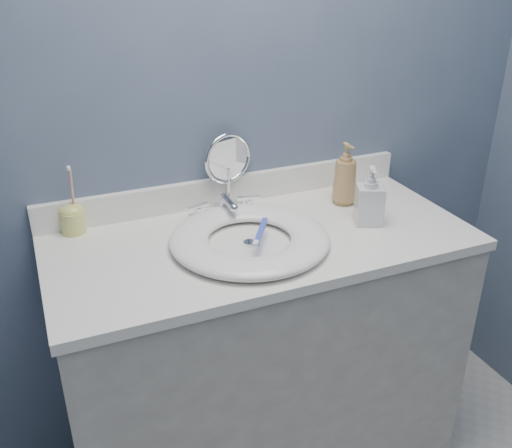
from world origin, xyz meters
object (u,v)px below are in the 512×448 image
makeup_mirror (228,167)px  soap_bottle_amber (345,174)px  soap_bottle_clear (370,195)px  toothbrush_holder (72,218)px

makeup_mirror → soap_bottle_amber: bearing=-29.9°
makeup_mirror → soap_bottle_amber: 0.37m
makeup_mirror → soap_bottle_amber: makeup_mirror is taller
soap_bottle_clear → toothbrush_holder: (-0.83, 0.28, -0.04)m
makeup_mirror → toothbrush_holder: (-0.48, -0.00, -0.09)m
soap_bottle_amber → soap_bottle_clear: 0.15m
soap_bottle_clear → toothbrush_holder: 0.88m
soap_bottle_amber → soap_bottle_clear: size_ratio=1.14×
soap_bottle_clear → toothbrush_holder: bearing=-174.4°
soap_bottle_amber → toothbrush_holder: (-0.83, 0.12, -0.05)m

